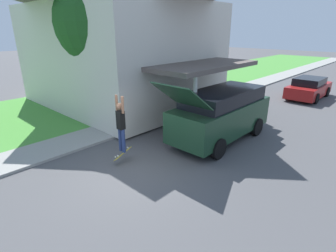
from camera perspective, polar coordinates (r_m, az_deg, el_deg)
name	(u,v)px	position (r m, az deg, el deg)	size (l,w,h in m)	color
ground_plane	(134,170)	(8.97, -7.49, -9.55)	(120.00, 120.00, 0.00)	#49494C
lawn	(126,98)	(18.33, -9.14, 6.14)	(10.00, 80.00, 0.08)	#478E38
sidewalk	(173,110)	(15.21, 1.20, 3.50)	(1.80, 80.00, 0.10)	gray
house	(118,34)	(16.80, -10.78, 19.11)	(13.25, 8.84, 7.96)	beige
lawn_tree_near	(101,22)	(13.77, -14.48, 20.98)	(4.30, 4.30, 6.83)	brown
suv_parked	(221,113)	(11.09, 11.53, 2.74)	(2.06, 5.71, 2.83)	#193823
car_down_street	(309,88)	(20.47, 28.30, 7.27)	(1.96, 4.35, 1.39)	maroon
skateboarder	(121,123)	(8.92, -10.23, 0.55)	(0.41, 0.23, 1.99)	navy
skateboard	(123,153)	(9.42, -9.87, -5.92)	(0.31, 0.81, 0.34)	#A89323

